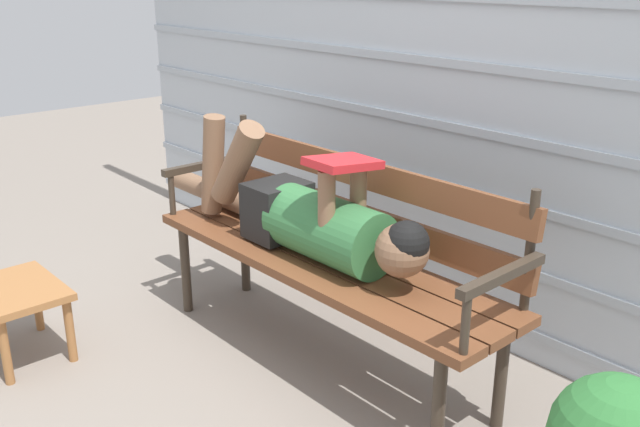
{
  "coord_description": "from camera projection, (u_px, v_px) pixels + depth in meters",
  "views": [
    {
      "loc": [
        1.89,
        -1.63,
        1.54
      ],
      "look_at": [
        0.0,
        0.06,
        0.64
      ],
      "focal_mm": 39.41,
      "sensor_mm": 36.0,
      "label": 1
    }
  ],
  "objects": [
    {
      "name": "ground_plane",
      "position": [
        310.0,
        364.0,
        2.87
      ],
      "size": [
        12.0,
        12.0,
        0.0
      ],
      "primitive_type": "plane",
      "color": "gray"
    },
    {
      "name": "footstool",
      "position": [
        18.0,
        299.0,
        2.86
      ],
      "size": [
        0.44,
        0.32,
        0.31
      ],
      "color": "#9E6638",
      "rests_on": "ground"
    },
    {
      "name": "park_bench",
      "position": [
        332.0,
        243.0,
        2.78
      ],
      "size": [
        1.7,
        0.45,
        0.88
      ],
      "color": "brown",
      "rests_on": "ground"
    },
    {
      "name": "house_siding",
      "position": [
        439.0,
        61.0,
        2.94
      ],
      "size": [
        4.63,
        0.08,
        2.33
      ],
      "color": "#B2BCC6",
      "rests_on": "ground"
    },
    {
      "name": "reclining_person",
      "position": [
        304.0,
        214.0,
        2.76
      ],
      "size": [
        1.67,
        0.26,
        0.49
      ],
      "color": "#33703D"
    }
  ]
}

